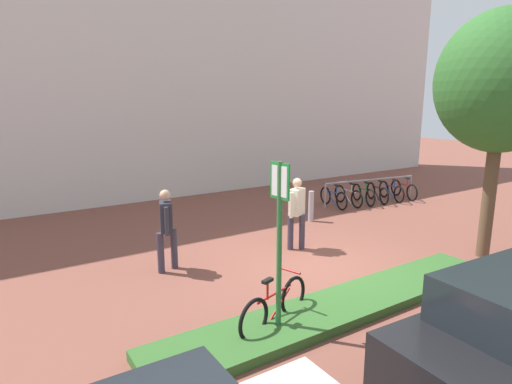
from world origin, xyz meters
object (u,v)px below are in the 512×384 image
Objects in this scene: bike_rack_cluster at (370,193)px; bollard_steel at (311,206)px; person_suited_dark at (166,225)px; tree_sidewalk at (502,83)px; parking_sign_post at (279,225)px; person_shirt_white at (297,209)px; bike_at_sign at (275,306)px.

bike_rack_cluster is 3.33m from bollard_steel.
bollard_steel is at bearing 14.36° from person_suited_dark.
tree_sidewalk is 6.23m from parking_sign_post.
person_shirt_white is (2.57, 2.84, -0.73)m from parking_sign_post.
bollard_steel is 0.52× the size of person_shirt_white.
bike_at_sign is 1.80× the size of bollard_steel.
tree_sidewalk is 3.11× the size of person_suited_dark.
bollard_steel is (-3.25, -0.70, 0.10)m from bike_rack_cluster.
person_shirt_white is at bearing -7.79° from person_suited_dark.
person_suited_dark is (-0.48, 3.25, -0.73)m from parking_sign_post.
tree_sidewalk is at bearing 1.64° from parking_sign_post.
bike_at_sign is (-5.79, 0.03, -3.49)m from tree_sidewalk.
bollard_steel is at bearing 45.50° from parking_sign_post.
person_suited_dark reaches higher than bike_rack_cluster.
bike_rack_cluster is 2.17× the size of person_suited_dark.
parking_sign_post is 1.63× the size of bike_at_sign.
bike_rack_cluster is 8.42m from person_suited_dark.
bike_rack_cluster is (7.69, 5.21, -1.37)m from parking_sign_post.
tree_sidewalk is 5.11m from person_shirt_white.
parking_sign_post is 0.71× the size of bike_rack_cluster.
person_shirt_white is 3.07m from person_suited_dark.
parking_sign_post is 2.93× the size of bollard_steel.
parking_sign_post is (-5.86, -0.17, -2.12)m from tree_sidewalk.
parking_sign_post is 3.90m from person_shirt_white.
bike_rack_cluster is at bearing 70.06° from tree_sidewalk.
person_suited_dark is at bearing 154.02° from tree_sidewalk.
person_shirt_white is at bearing 46.58° from bike_at_sign.
person_suited_dark is (-6.33, 3.09, -2.85)m from tree_sidewalk.
bike_at_sign reaches higher than bike_rack_cluster.
bollard_steel reaches higher than bike_rack_cluster.
tree_sidewalk is 7.60m from person_suited_dark.
bike_at_sign is 3.69m from person_shirt_white.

